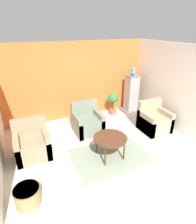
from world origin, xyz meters
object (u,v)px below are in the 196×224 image
armchair_right (154,121)px  birdcage (131,95)px  coffee_table (110,139)px  potted_plant (113,100)px  armchair_left (32,145)px  wicker_basket (27,195)px  parrot (133,72)px  armchair_middle (87,123)px

armchair_right → birdcage: (0.12, 1.42, 0.31)m
coffee_table → birdcage: (1.85, 2.00, 0.12)m
coffee_table → potted_plant: (1.17, 2.05, 0.01)m
coffee_table → armchair_left: bearing=153.9°
potted_plant → wicker_basket: bearing=-139.2°
parrot → birdcage: bearing=-90.0°
potted_plant → birdcage: bearing=-4.7°
armchair_left → armchair_right: bearing=-3.5°
parrot → wicker_basket: 4.68m
coffee_table → birdcage: size_ratio=0.59×
coffee_table → armchair_left: armchair_left is taller
armchair_right → wicker_basket: size_ratio=1.92×
birdcage → potted_plant: size_ratio=1.70×
birdcage → wicker_basket: (-3.72, -2.56, -0.42)m
birdcage → potted_plant: birdcage is taller
armchair_middle → wicker_basket: armchair_middle is taller
armchair_middle → wicker_basket: size_ratio=1.92×
wicker_basket → armchair_right: bearing=17.6°
potted_plant → armchair_middle: bearing=-147.6°
armchair_middle → parrot: parrot is taller
potted_plant → wicker_basket: (-3.03, -2.61, -0.32)m
coffee_table → armchair_left: 1.81m
birdcage → wicker_basket: 4.53m
coffee_table → armchair_right: armchair_right is taller
birdcage → potted_plant: 0.69m
armchair_right → wicker_basket: armchair_right is taller
armchair_left → armchair_right: size_ratio=1.00×
coffee_table → armchair_middle: bearing=92.6°
birdcage → parrot: parrot is taller
parrot → armchair_right: bearing=-94.7°
coffee_table → wicker_basket: 1.97m
armchair_left → wicker_basket: 1.38m
armchair_middle → birdcage: size_ratio=0.67×
armchair_left → potted_plant: bearing=24.4°
armchair_left → potted_plant: armchair_left is taller
parrot → potted_plant: 1.15m
wicker_basket → potted_plant: bearing=40.8°
armchair_right → potted_plant: size_ratio=1.13×
armchair_left → birdcage: bearing=19.2°
parrot → potted_plant: size_ratio=0.38×
wicker_basket → armchair_middle: bearing=45.5°
coffee_table → parrot: 2.89m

